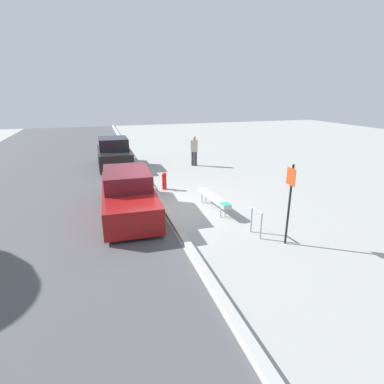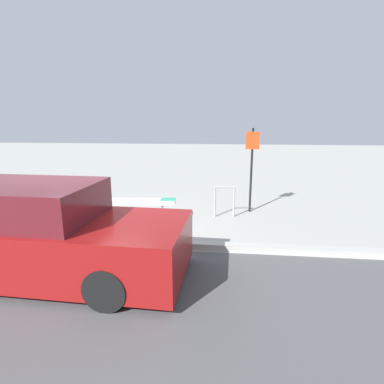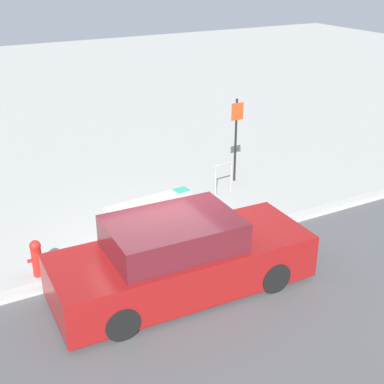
{
  "view_description": "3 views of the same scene",
  "coord_description": "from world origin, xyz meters",
  "px_view_note": "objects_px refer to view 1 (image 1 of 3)",
  "views": [
    {
      "loc": [
        10.06,
        -2.14,
        4.09
      ],
      "look_at": [
        0.77,
        0.81,
        0.83
      ],
      "focal_mm": 28.0,
      "sensor_mm": 36.0,
      "label": 1
    },
    {
      "loc": [
        2.86,
        -5.5,
        2.42
      ],
      "look_at": [
        2.14,
        1.11,
        0.89
      ],
      "focal_mm": 28.0,
      "sensor_mm": 36.0,
      "label": 2
    },
    {
      "loc": [
        -3.99,
        -8.7,
        5.75
      ],
      "look_at": [
        1.21,
        0.79,
        0.91
      ],
      "focal_mm": 50.0,
      "sensor_mm": 36.0,
      "label": 3
    }
  ],
  "objects_px": {
    "fire_hydrant": "(164,180)",
    "parked_car_far": "(114,155)",
    "pedestrian": "(194,150)",
    "bench": "(213,198)",
    "parked_car_near": "(128,194)",
    "sign_post": "(290,197)",
    "bike_rack": "(256,220)"
  },
  "relations": [
    {
      "from": "bike_rack",
      "to": "sign_post",
      "type": "bearing_deg",
      "value": 37.87
    },
    {
      "from": "bench",
      "to": "pedestrian",
      "type": "xyz_separation_m",
      "value": [
        -6.83,
        1.5,
        0.46
      ]
    },
    {
      "from": "fire_hydrant",
      "to": "parked_car_far",
      "type": "distance_m",
      "value": 5.27
    },
    {
      "from": "bench",
      "to": "parked_car_near",
      "type": "bearing_deg",
      "value": -108.96
    },
    {
      "from": "pedestrian",
      "to": "parked_car_far",
      "type": "bearing_deg",
      "value": 6.48
    },
    {
      "from": "fire_hydrant",
      "to": "parked_car_near",
      "type": "bearing_deg",
      "value": -39.04
    },
    {
      "from": "pedestrian",
      "to": "parked_car_far",
      "type": "distance_m",
      "value": 4.57
    },
    {
      "from": "bike_rack",
      "to": "parked_car_far",
      "type": "distance_m",
      "value": 10.74
    },
    {
      "from": "fire_hydrant",
      "to": "parked_car_far",
      "type": "relative_size",
      "value": 0.2
    },
    {
      "from": "parked_car_near",
      "to": "bench",
      "type": "bearing_deg",
      "value": 78.52
    },
    {
      "from": "pedestrian",
      "to": "bench",
      "type": "bearing_deg",
      "value": 97.04
    },
    {
      "from": "bike_rack",
      "to": "fire_hydrant",
      "type": "bearing_deg",
      "value": -162.84
    },
    {
      "from": "fire_hydrant",
      "to": "parked_car_far",
      "type": "height_order",
      "value": "parked_car_far"
    },
    {
      "from": "bench",
      "to": "sign_post",
      "type": "bearing_deg",
      "value": 12.87
    },
    {
      "from": "parked_car_near",
      "to": "parked_car_far",
      "type": "relative_size",
      "value": 1.25
    },
    {
      "from": "pedestrian",
      "to": "parked_car_far",
      "type": "xyz_separation_m",
      "value": [
        -1.02,
        -4.45,
        -0.2
      ]
    },
    {
      "from": "bench",
      "to": "fire_hydrant",
      "type": "bearing_deg",
      "value": -163.78
    },
    {
      "from": "parked_car_far",
      "to": "bike_rack",
      "type": "bearing_deg",
      "value": 18.21
    },
    {
      "from": "pedestrian",
      "to": "parked_car_far",
      "type": "height_order",
      "value": "pedestrian"
    },
    {
      "from": "bike_rack",
      "to": "fire_hydrant",
      "type": "relative_size",
      "value": 1.08
    },
    {
      "from": "bench",
      "to": "sign_post",
      "type": "xyz_separation_m",
      "value": [
        3.04,
        1.01,
        0.93
      ]
    },
    {
      "from": "fire_hydrant",
      "to": "parked_car_far",
      "type": "bearing_deg",
      "value": -160.07
    },
    {
      "from": "parked_car_near",
      "to": "parked_car_far",
      "type": "bearing_deg",
      "value": -177.99
    },
    {
      "from": "parked_car_near",
      "to": "parked_car_far",
      "type": "xyz_separation_m",
      "value": [
        -7.15,
        -0.0,
        0.04
      ]
    },
    {
      "from": "bench",
      "to": "fire_hydrant",
      "type": "distance_m",
      "value": 3.13
    },
    {
      "from": "sign_post",
      "to": "fire_hydrant",
      "type": "bearing_deg",
      "value": -159.96
    },
    {
      "from": "bench",
      "to": "parked_car_far",
      "type": "height_order",
      "value": "parked_car_far"
    },
    {
      "from": "bike_rack",
      "to": "pedestrian",
      "type": "height_order",
      "value": "pedestrian"
    },
    {
      "from": "sign_post",
      "to": "parked_car_near",
      "type": "relative_size",
      "value": 0.47
    },
    {
      "from": "bike_rack",
      "to": "fire_hydrant",
      "type": "distance_m",
      "value": 5.48
    },
    {
      "from": "sign_post",
      "to": "pedestrian",
      "type": "bearing_deg",
      "value": 177.15
    },
    {
      "from": "sign_post",
      "to": "parked_car_far",
      "type": "bearing_deg",
      "value": -160.01
    }
  ]
}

